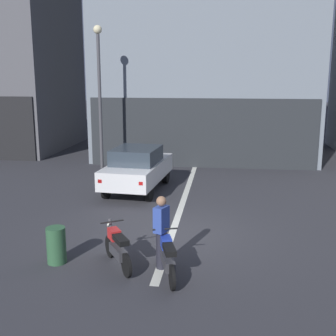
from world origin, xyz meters
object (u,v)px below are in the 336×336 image
at_px(street_lamp, 99,84).
at_px(person_by_motorcycles, 161,232).
at_px(car_white_crossing_near, 138,167).
at_px(motorcycle_blue_row_left_mid, 167,256).
at_px(trash_bin, 56,245).
at_px(motorcycle_red_row_leftmost, 117,247).

xyz_separation_m(street_lamp, person_by_motorcycles, (3.98, -9.10, -2.99)).
bearing_deg(car_white_crossing_near, person_by_motorcycles, -74.03).
distance_m(motorcycle_blue_row_left_mid, person_by_motorcycles, 0.59).
bearing_deg(trash_bin, person_by_motorcycles, 0.87).
bearing_deg(motorcycle_blue_row_left_mid, person_by_motorcycles, 115.57).
relative_size(street_lamp, motorcycle_blue_row_left_mid, 3.86).
bearing_deg(street_lamp, motorcycle_red_row_leftmost, -71.91).
xyz_separation_m(motorcycle_red_row_leftmost, motorcycle_blue_row_left_mid, (1.19, -0.36, 0.00)).
bearing_deg(motorcycle_red_row_leftmost, street_lamp, 108.09).
bearing_deg(person_by_motorcycles, car_white_crossing_near, 105.97).
bearing_deg(person_by_motorcycles, street_lamp, 113.63).
distance_m(street_lamp, person_by_motorcycles, 10.37).
bearing_deg(trash_bin, car_white_crossing_near, 84.88).
xyz_separation_m(car_white_crossing_near, motorcycle_red_row_leftmost, (0.85, -6.49, -0.43)).
height_order(car_white_crossing_near, motorcycle_blue_row_left_mid, car_white_crossing_near).
xyz_separation_m(motorcycle_blue_row_left_mid, trash_bin, (-2.62, 0.35, -0.03)).
distance_m(car_white_crossing_near, motorcycle_blue_row_left_mid, 7.16).
height_order(car_white_crossing_near, street_lamp, street_lamp).
height_order(motorcycle_red_row_leftmost, person_by_motorcycles, person_by_motorcycles).
xyz_separation_m(motorcycle_blue_row_left_mid, person_by_motorcycles, (-0.19, 0.39, 0.40)).
height_order(motorcycle_red_row_leftmost, trash_bin, motorcycle_red_row_leftmost).
bearing_deg(trash_bin, street_lamp, 99.63).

